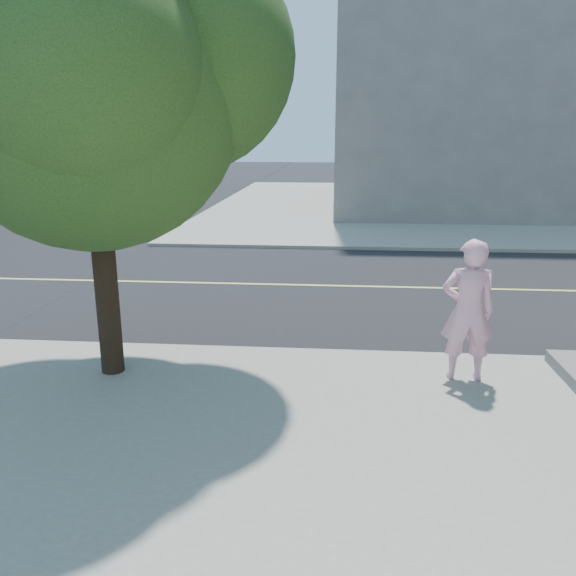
{
  "coord_description": "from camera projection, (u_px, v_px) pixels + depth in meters",
  "views": [
    {
      "loc": [
        5.1,
        -8.77,
        3.52
      ],
      "look_at": [
        4.41,
        -0.57,
        1.3
      ],
      "focal_mm": 35.4,
      "sensor_mm": 36.0,
      "label": 1
    }
  ],
  "objects": [
    {
      "name": "sidewalk_ne",
      "position": [
        499.0,
        205.0,
        29.34
      ],
      "size": [
        29.0,
        25.0,
        0.12
      ],
      "primitive_type": "cube",
      "color": "gray",
      "rests_on": "ground"
    },
    {
      "name": "man_on_phone",
      "position": [
        468.0,
        311.0,
        7.96
      ],
      "size": [
        0.76,
        0.52,
        2.04
      ],
      "primitive_type": "imported",
      "rotation": [
        0.0,
        0.0,
        3.1
      ],
      "color": "#EBA6C1",
      "rests_on": "sidewalk_se"
    },
    {
      "name": "road_ew",
      "position": [
        129.0,
        282.0,
        14.1
      ],
      "size": [
        140.0,
        9.0,
        0.01
      ],
      "primitive_type": "cube",
      "color": "black",
      "rests_on": "ground"
    },
    {
      "name": "ground",
      "position": [
        36.0,
        347.0,
        9.77
      ],
      "size": [
        140.0,
        140.0,
        0.0
      ],
      "primitive_type": "plane",
      "color": "black",
      "rests_on": "ground"
    },
    {
      "name": "filler_ne",
      "position": [
        520.0,
        60.0,
        27.95
      ],
      "size": [
        18.0,
        16.0,
        14.0
      ],
      "primitive_type": "cube",
      "color": "slate",
      "rests_on": "sidewalk_ne"
    },
    {
      "name": "street_tree",
      "position": [
        96.0,
        59.0,
        7.35
      ],
      "size": [
        5.08,
        4.62,
        6.75
      ],
      "rotation": [
        0.0,
        0.0,
        0.33
      ],
      "color": "black",
      "rests_on": "sidewalk_se"
    }
  ]
}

